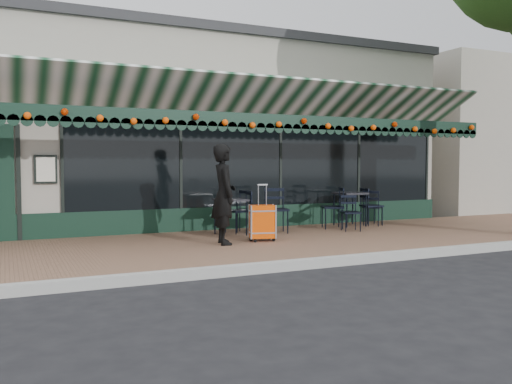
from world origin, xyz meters
name	(u,v)px	position (x,y,z in m)	size (l,w,h in m)	color
ground	(318,266)	(0.00, 0.00, 0.00)	(80.00, 80.00, 0.00)	black
sidewalk	(263,244)	(0.00, 2.00, 0.07)	(18.00, 4.00, 0.15)	brown
curb	(321,263)	(0.00, -0.08, 0.07)	(18.00, 0.16, 0.15)	#9E9E99
restaurant_building	(174,140)	(0.00, 7.84, 2.27)	(12.00, 9.60, 4.50)	#A29B8D
neighbor_building_right	(497,143)	(13.00, 8.00, 2.40)	(12.00, 8.00, 4.80)	gray
woman	(224,194)	(-0.83, 1.89, 1.05)	(0.66, 0.43, 1.81)	black
suitcase	(262,222)	(-0.04, 1.92, 0.51)	(0.52, 0.37, 1.06)	#DF4807
cafe_table_a	(350,196)	(2.91, 3.33, 0.86)	(0.64, 0.64, 0.79)	black
cafe_table_b	(231,203)	(-0.23, 3.04, 0.81)	(0.60, 0.60, 0.74)	black
chair_a_left	(332,208)	(2.26, 3.07, 0.62)	(0.47, 0.47, 0.94)	black
chair_a_right	(372,206)	(3.46, 3.23, 0.60)	(0.45, 0.45, 0.90)	black
chair_a_front	(351,213)	(2.35, 2.50, 0.54)	(0.39, 0.39, 0.79)	black
chair_a_extra	(373,207)	(3.47, 3.19, 0.57)	(0.42, 0.42, 0.84)	black
chair_b_left	(238,211)	(0.02, 3.25, 0.60)	(0.45, 0.45, 0.91)	black
chair_b_right	(258,212)	(0.39, 3.05, 0.60)	(0.45, 0.45, 0.90)	black
chair_b_front	(276,210)	(0.77, 2.92, 0.63)	(0.48, 0.48, 0.96)	black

